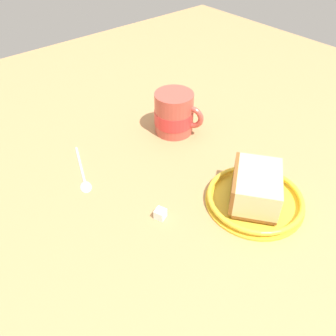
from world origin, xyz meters
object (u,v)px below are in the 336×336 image
at_px(cake_slice, 256,187).
at_px(teaspoon, 84,177).
at_px(tea_mug, 175,114).
at_px(small_plate, 255,199).
at_px(sugar_cube, 160,214).

xyz_separation_m(cake_slice, teaspoon, (0.24, 0.19, -0.03)).
height_order(cake_slice, tea_mug, tea_mug).
distance_m(small_plate, teaspoon, 0.30).
bearing_deg(small_plate, tea_mug, -8.65).
height_order(tea_mug, teaspoon, tea_mug).
bearing_deg(small_plate, teaspoon, 38.21).
xyz_separation_m(cake_slice, tea_mug, (0.25, -0.04, 0.01)).
distance_m(small_plate, cake_slice, 0.03).
height_order(small_plate, cake_slice, cake_slice).
relative_size(cake_slice, sugar_cube, 7.74).
height_order(tea_mug, sugar_cube, tea_mug).
relative_size(teaspoon, sugar_cube, 7.97).
xyz_separation_m(small_plate, cake_slice, (0.00, 0.00, 0.03)).
bearing_deg(teaspoon, small_plate, -141.79).
xyz_separation_m(small_plate, sugar_cube, (0.08, 0.14, -0.00)).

